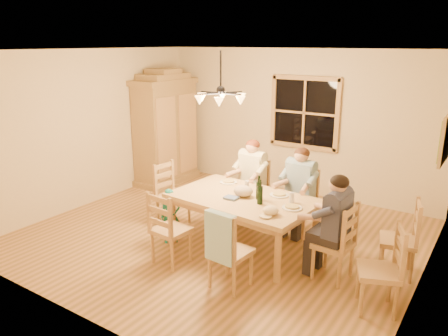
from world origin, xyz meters
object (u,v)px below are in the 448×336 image
Objects in this scene: chair_end_right at (333,255)px; child at (171,216)px; dining_table at (243,203)px; adult_woman at (252,170)px; chair_spare_front at (377,284)px; chair_near_left at (171,241)px; wine_bottle_b at (260,192)px; chandelier at (221,97)px; adult_slate_man at (336,214)px; chair_near_right at (231,263)px; wine_bottle_a at (259,188)px; armoire at (166,131)px; adult_plaid_man at (300,180)px; chair_spare_back at (396,252)px; chair_far_right at (299,214)px; chair_far_left at (251,202)px; chair_end_left at (173,206)px.

child is at bearing 102.29° from chair_end_right.
adult_woman is at bearing 113.31° from dining_table.
dining_table is 2.06× the size of chair_spare_front.
chair_near_left is 1.13× the size of adult_woman.
chair_near_left is at bearing -138.99° from wine_bottle_b.
chair_spare_front is at bearing -12.47° from wine_bottle_b.
chandelier is 0.88× the size of adult_slate_man.
chair_near_left is 1.00× the size of chair_near_right.
wine_bottle_b is at bearing -56.19° from wine_bottle_a.
wine_bottle_a is 1.00× the size of wine_bottle_b.
armoire is 3.46m from adult_plaid_man.
adult_woman is at bearing 62.94° from chair_spare_back.
chair_near_left is 1.13× the size of adult_slate_man.
chair_end_right is (1.91, 0.77, 0.00)m from chair_near_left.
adult_slate_man is (0.00, -0.00, 0.54)m from chair_end_right.
chair_end_right is 3.00× the size of wine_bottle_b.
chair_far_left is at bearing 0.00° from chair_far_right.
child is (1.94, -2.18, -0.66)m from armoire.
wine_bottle_a is 0.41× the size of child.
chair_far_right is (0.86, -0.07, 0.00)m from chair_far_left.
chair_far_right is 1.60m from chair_spare_back.
wine_bottle_b is at bearing -18.84° from dining_table.
armoire reaches higher than chair_near_right.
chair_near_right is 1.13× the size of adult_slate_man.
chair_near_left is 1.00× the size of chair_spare_back.
chandelier reaches higher than armoire.
chair_far_left is 1.00× the size of chair_spare_front.
chair_near_right is 1.00× the size of chair_spare_front.
chair_spare_back reaches higher than child.
chair_far_right and chair_spare_front have the same top height.
wine_bottle_a is at bearing 51.37° from chair_spare_front.
chair_near_right is (3.31, -2.72, -0.75)m from armoire.
chair_near_right is 1.19m from wine_bottle_a.
adult_woman is at bearing 90.00° from chair_near_left.
adult_plaid_man is 2.65× the size of wine_bottle_b.
adult_woman is at bearing 63.43° from chair_end_right.
armoire is 3.41m from dining_table.
chair_near_right and chair_spare_back have the same top height.
chair_spare_back is (1.98, 0.42, -0.36)m from dining_table.
adult_plaid_man is at bearing 93.37° from chair_near_right.
adult_plaid_man is at bearing 58.56° from chair_spare_back.
chair_spare_back is at bearing 167.54° from adult_plaid_man.
armoire is 3.72m from wine_bottle_b.
adult_woman is at bearing 136.74° from chair_end_left.
wine_bottle_a is 1.37m from child.
chandelier reaches higher than chair_end_right.
chair_far_right is 1.96m from chair_end_left.
wine_bottle_b reaches higher than chair_end_right.
chair_far_left and chair_far_right have the same top height.
wine_bottle_b is 0.41× the size of child.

